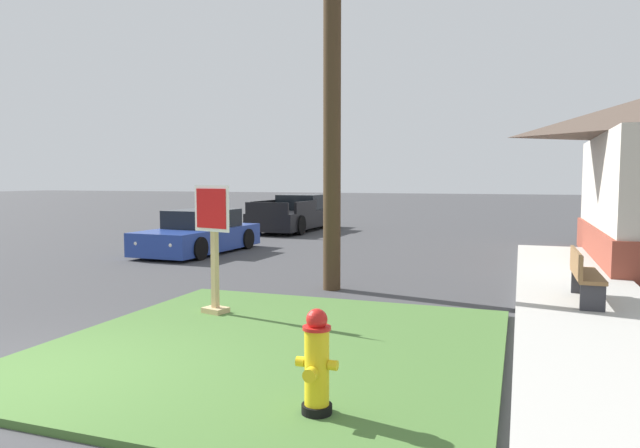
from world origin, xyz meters
TOP-DOWN VIEW (x-y plane):
  - ground_plane at (0.00, 0.00)m, footprint 160.00×160.00m
  - grass_corner_patch at (2.00, 1.99)m, footprint 5.51×5.68m
  - sidewalk_strip at (5.96, 6.01)m, footprint 2.20×16.06m
  - fire_hydrant at (3.23, 0.18)m, footprint 0.38×0.34m
  - stop_sign at (0.46, 3.21)m, footprint 0.69×0.36m
  - manhole_cover at (0.55, 3.05)m, footprint 0.70×0.70m
  - parked_sedan_blue at (-3.95, 9.98)m, footprint 2.04×4.31m
  - pickup_truck_black at (-3.99, 17.44)m, footprint 2.07×5.31m
  - street_bench at (5.90, 5.81)m, footprint 0.42×1.60m
  - utility_pole at (1.46, 5.97)m, footprint 1.35×0.34m

SIDE VIEW (x-z plane):
  - ground_plane at x=0.00m, z-range 0.00..0.00m
  - manhole_cover at x=0.55m, z-range 0.00..0.02m
  - grass_corner_patch at x=2.00m, z-range 0.00..0.08m
  - sidewalk_strip at x=5.96m, z-range 0.00..0.12m
  - fire_hydrant at x=3.23m, z-range 0.06..0.99m
  - parked_sedan_blue at x=-3.95m, z-range -0.08..1.17m
  - street_bench at x=5.90m, z-range 0.16..1.01m
  - pickup_truck_black at x=-3.99m, z-range -0.12..1.36m
  - stop_sign at x=0.46m, z-range 0.04..2.01m
  - utility_pole at x=1.46m, z-range 0.12..9.81m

